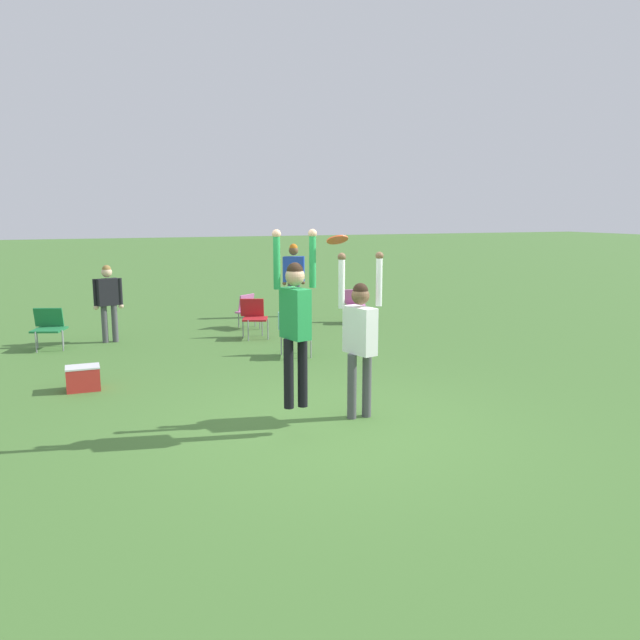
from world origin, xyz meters
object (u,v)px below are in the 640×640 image
camping_chair_1 (248,308)px  camping_chair_3 (294,329)px  camping_chair_4 (49,325)px  frisbee (337,240)px  person_spectator_near (294,272)px  cooler_box (83,378)px  person_defending (360,331)px  camping_chair_2 (354,303)px  person_jumping (295,315)px  camping_chair_0 (254,315)px  person_spectator_far (108,297)px

camping_chair_1 → camping_chair_3: bearing=57.6°
camping_chair_1 → camping_chair_4: camping_chair_4 is taller
frisbee → person_spectator_near: bearing=74.3°
camping_chair_4 → cooler_box: 3.40m
person_defending → camping_chair_2: 7.16m
camping_chair_4 → person_jumping: bearing=134.4°
camping_chair_2 → camping_chair_3: bearing=73.0°
frisbee → camping_chair_2: 7.80m
camping_chair_4 → person_spectator_near: person_spectator_near is taller
person_jumping → camping_chair_0: person_jumping is taller
person_defending → frisbee: 1.29m
person_spectator_near → cooler_box: bearing=-118.7°
camping_chair_0 → person_spectator_far: 3.00m
person_jumping → person_defending: (0.97, 0.25, -0.31)m
frisbee → camping_chair_1: frisbee is taller
person_jumping → person_spectator_near: size_ratio=1.15×
camping_chair_0 → camping_chair_2: size_ratio=1.04×
frisbee → camping_chair_1: 7.31m
person_defending → camping_chair_3: person_defending is taller
cooler_box → frisbee: bearing=-45.7°
frisbee → camping_chair_3: bearing=78.2°
camping_chair_1 → frisbee: bearing=50.1°
camping_chair_1 → camping_chair_3: (0.07, -3.06, 0.04)m
frisbee → camping_chair_2: size_ratio=0.33×
person_jumping → person_defending: person_jumping is taller
camping_chair_3 → camping_chair_4: (-4.28, 2.35, -0.04)m
camping_chair_1 → camping_chair_0: bearing=47.6°
person_spectator_near → person_jumping: bearing=-92.8°
person_defending → camping_chair_4: (-3.89, 6.04, -0.69)m
camping_chair_1 → person_spectator_far: 3.15m
person_jumping → frisbee: 1.02m
person_jumping → camping_chair_3: person_jumping is taller
camping_chair_3 → person_jumping: bearing=91.6°
camping_chair_0 → cooler_box: 4.55m
camping_chair_0 → person_spectator_near: size_ratio=0.44×
camping_chair_4 → person_spectator_near: (5.74, 1.86, 0.68)m
camping_chair_1 → camping_chair_2: camping_chair_2 is taller
camping_chair_1 → cooler_box: size_ratio=1.57×
camping_chair_3 → cooler_box: 3.87m
camping_chair_2 → person_spectator_near: (-1.07, 1.39, 0.66)m
camping_chair_2 → cooler_box: bearing=56.3°
camping_chair_1 → cooler_box: (-3.66, -4.05, -0.27)m
person_defending → camping_chair_1: person_defending is taller
camping_chair_2 → camping_chair_4: camping_chair_2 is taller
camping_chair_2 → person_defending: bearing=90.7°
cooler_box → camping_chair_4: bearing=99.3°
camping_chair_0 → camping_chair_3: camping_chair_0 is taller
camping_chair_2 → camping_chair_4: size_ratio=1.00×
person_jumping → camping_chair_0: size_ratio=2.58×
frisbee → camping_chair_1: (0.76, 7.02, -1.88)m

